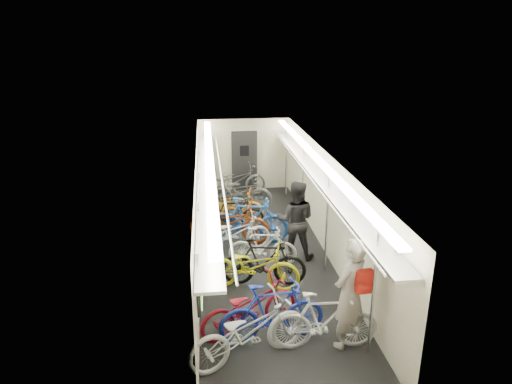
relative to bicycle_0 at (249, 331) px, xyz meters
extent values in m
plane|color=black|center=(0.71, 3.74, -0.54)|extent=(10.00, 10.00, 0.00)
plane|color=white|center=(0.71, 3.74, 1.86)|extent=(10.00, 10.00, 0.00)
plane|color=beige|center=(-0.79, 3.74, 0.66)|extent=(0.00, 10.00, 10.00)
plane|color=beige|center=(2.21, 3.74, 0.66)|extent=(0.00, 10.00, 10.00)
plane|color=beige|center=(0.71, 8.74, 0.66)|extent=(3.00, 0.00, 3.00)
plane|color=beige|center=(0.71, -1.26, 0.66)|extent=(3.00, 0.00, 3.00)
cube|color=black|center=(-0.75, 0.54, 0.71)|extent=(0.06, 1.10, 0.80)
cube|color=#8BC957|center=(-0.71, 0.54, 0.71)|extent=(0.02, 0.96, 0.66)
cube|color=black|center=(-0.75, 2.74, 0.71)|extent=(0.06, 1.10, 0.80)
cube|color=#8BC957|center=(-0.71, 2.74, 0.71)|extent=(0.02, 0.96, 0.66)
cube|color=black|center=(-0.75, 4.94, 0.71)|extent=(0.06, 1.10, 0.80)
cube|color=#8BC957|center=(-0.71, 4.94, 0.71)|extent=(0.02, 0.96, 0.66)
cube|color=black|center=(-0.75, 7.14, 0.71)|extent=(0.06, 1.10, 0.80)
cube|color=#8BC957|center=(-0.71, 7.14, 0.71)|extent=(0.02, 0.96, 0.66)
cube|color=#F1B60C|center=(-0.74, 1.64, 0.76)|extent=(0.02, 0.22, 0.30)
cube|color=#F1B60C|center=(-0.74, 3.84, 0.76)|extent=(0.02, 0.22, 0.30)
cube|color=#F1B60C|center=(-0.74, 6.04, 0.76)|extent=(0.02, 0.22, 0.30)
cube|color=black|center=(0.71, 8.68, 0.46)|extent=(0.85, 0.08, 2.00)
cube|color=#999BA0|center=(-0.57, 3.74, 1.38)|extent=(0.40, 9.70, 0.05)
cube|color=#999BA0|center=(1.99, 3.74, 1.38)|extent=(0.40, 9.70, 0.05)
cylinder|color=silver|center=(-0.24, 3.74, 1.48)|extent=(0.04, 9.70, 0.04)
cylinder|color=silver|center=(1.66, 3.74, 1.48)|extent=(0.04, 9.70, 0.04)
cube|color=white|center=(-0.49, 3.74, 1.80)|extent=(0.18, 9.60, 0.04)
cube|color=white|center=(1.91, 3.74, 1.80)|extent=(0.18, 9.60, 0.04)
cylinder|color=silver|center=(1.96, -0.06, 0.66)|extent=(0.05, 0.05, 2.38)
cylinder|color=silver|center=(1.96, 2.74, 0.66)|extent=(0.05, 0.05, 2.38)
cylinder|color=silver|center=(1.96, 5.24, 0.66)|extent=(0.05, 0.05, 2.38)
cylinder|color=silver|center=(1.96, 7.74, 0.66)|extent=(0.05, 0.05, 2.38)
imported|color=silver|center=(0.00, 0.00, 0.00)|extent=(2.17, 1.42, 1.08)
imported|color=#1B2EA4|center=(0.44, 0.45, 0.01)|extent=(1.88, 0.72, 1.10)
imported|color=maroon|center=(0.09, 0.76, -0.05)|extent=(1.98, 1.34, 0.99)
imported|color=black|center=(0.54, 2.29, -0.01)|extent=(1.82, 0.76, 1.06)
imported|color=gold|center=(0.29, 2.18, -0.03)|extent=(2.04, 1.14, 1.02)
imported|color=silver|center=(0.62, 3.15, -0.08)|extent=(1.59, 0.66, 0.93)
imported|color=silver|center=(0.04, 3.99, -0.07)|extent=(1.83, 0.81, 0.93)
imported|color=#1C4EA8|center=(0.46, 4.46, 0.05)|extent=(2.02, 0.94, 1.17)
imported|color=maroon|center=(-0.06, 4.51, 0.00)|extent=(2.18, 1.24, 1.08)
imported|color=black|center=(0.12, 5.19, -0.05)|extent=(1.62, 0.47, 0.97)
imported|color=orange|center=(0.14, 5.95, -0.08)|extent=(1.84, 1.03, 0.91)
imported|color=silver|center=(1.26, 0.15, -0.01)|extent=(1.79, 0.59, 1.06)
imported|color=#5A5A5E|center=(0.46, 7.00, -0.04)|extent=(2.01, 1.25, 1.00)
imported|color=#5D5D61|center=(0.35, 7.96, -0.01)|extent=(2.13, 1.10, 1.07)
imported|color=gray|center=(1.67, 0.22, 0.43)|extent=(0.84, 0.80, 1.94)
imported|color=black|center=(1.43, 3.49, 0.40)|extent=(1.06, 0.92, 1.87)
cube|color=red|center=(1.84, 0.04, 0.74)|extent=(0.27, 0.16, 0.38)
camera|label=1|loc=(-0.57, -6.05, 4.37)|focal=32.00mm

